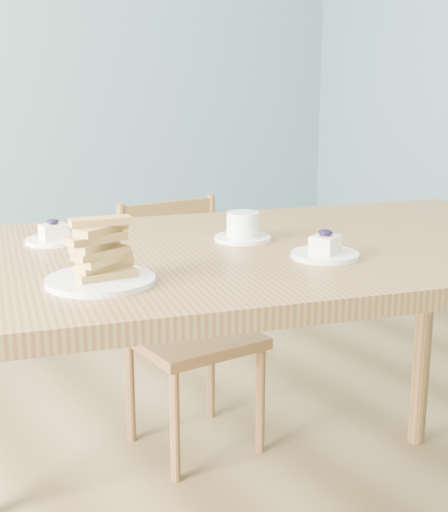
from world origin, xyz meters
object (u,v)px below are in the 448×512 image
object	(u,v)px
dining_chair	(188,325)
biscotti_plate	(100,261)
cheesecake_plate_near	(325,250)
coffee_cup	(243,228)
dining_table	(269,278)
cheesecake_plate_far	(54,236)

from	to	relation	value
dining_chair	biscotti_plate	bearing A→B (deg)	-130.90
dining_chair	cheesecake_plate_near	world-z (taller)	cheesecake_plate_near
coffee_cup	biscotti_plate	world-z (taller)	biscotti_plate
dining_table	cheesecake_plate_near	world-z (taller)	cheesecake_plate_near
dining_table	biscotti_plate	xyz separation A→B (m)	(-0.47, -0.09, 0.13)
dining_table	coffee_cup	size ratio (longest dim) A/B	12.41
cheesecake_plate_far	biscotti_plate	size ratio (longest dim) A/B	0.64
dining_chair	cheesecake_plate_near	bearing A→B (deg)	-97.45
dining_table	coffee_cup	distance (m)	0.14
dining_table	dining_chair	distance (m)	0.71
cheesecake_plate_near	cheesecake_plate_far	distance (m)	0.66
coffee_cup	cheesecake_plate_near	bearing A→B (deg)	-93.07
coffee_cup	biscotti_plate	bearing A→B (deg)	-175.26
dining_chair	cheesecake_plate_near	xyz separation A→B (m)	(-0.09, -0.78, 0.43)
cheesecake_plate_near	biscotti_plate	bearing A→B (deg)	171.43
cheesecake_plate_near	cheesecake_plate_far	bearing A→B (deg)	134.28
dining_chair	cheesecake_plate_near	size ratio (longest dim) A/B	5.49
coffee_cup	dining_chair	bearing A→B (deg)	59.20
dining_chair	cheesecake_plate_far	distance (m)	0.76
cheesecake_plate_far	coffee_cup	bearing A→B (deg)	-29.25
dining_chair	biscotti_plate	world-z (taller)	biscotti_plate
cheesecake_plate_far	coffee_cup	size ratio (longest dim) A/B	0.98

